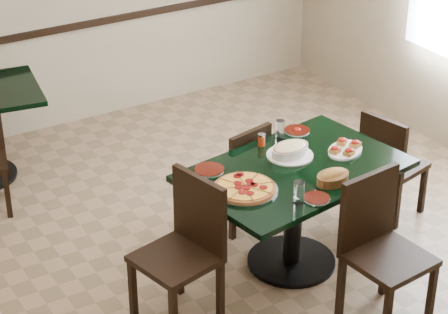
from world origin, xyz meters
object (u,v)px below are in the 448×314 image
pepperoni_pizza (245,188)px  lasagna_casserole (290,150)px  chair_right (389,161)px  bruschetta_platter (345,148)px  main_table (294,192)px  chair_near (379,241)px  chair_left (186,243)px  bread_basket (333,177)px  chair_far (240,172)px

pepperoni_pizza → lasagna_casserole: (0.50, 0.23, 0.03)m
chair_right → bruschetta_platter: bearing=90.8°
main_table → pepperoni_pizza: pepperoni_pizza is taller
chair_near → bruschetta_platter: chair_near is taller
chair_right → lasagna_casserole: (-0.89, 0.00, 0.33)m
pepperoni_pizza → bruschetta_platter: bruschetta_platter is taller
chair_right → chair_left: 1.85m
bread_basket → bruschetta_platter: 0.44m
lasagna_casserole → chair_near: bearing=-93.2°
chair_near → bread_basket: chair_near is taller
chair_far → chair_left: 1.09m
lasagna_casserole → main_table: bearing=-119.8°
bread_basket → pepperoni_pizza: bearing=153.2°
lasagna_casserole → bruschetta_platter: size_ratio=0.83×
pepperoni_pizza → bread_basket: size_ratio=1.69×
main_table → chair_right: chair_right is taller
chair_left → pepperoni_pizza: 0.50m
chair_left → bruschetta_platter: 1.33m
main_table → chair_left: chair_left is taller
chair_left → pepperoni_pizza: (0.44, 0.04, 0.23)m
chair_left → main_table: bearing=84.4°
chair_far → pepperoni_pizza: chair_far is taller
chair_far → chair_left: bearing=28.0°
chair_right → pepperoni_pizza: size_ratio=2.01×
bread_basket → chair_left: bearing=164.4°
pepperoni_pizza → bread_basket: bread_basket is taller
main_table → chair_far: chair_far is taller
pepperoni_pizza → lasagna_casserole: bearing=24.5°
chair_far → bread_basket: bearing=86.8°
chair_far → chair_near: (0.18, -1.30, 0.09)m
chair_left → bread_basket: (0.97, -0.17, 0.26)m
chair_far → bruschetta_platter: bearing=117.2°
main_table → chair_near: (0.13, -0.71, -0.03)m
main_table → chair_near: size_ratio=1.60×
main_table → pepperoni_pizza: 0.49m
chair_left → bread_basket: size_ratio=3.85×
main_table → bruschetta_platter: 0.47m
chair_far → main_table: bearing=82.5°
chair_right → pepperoni_pizza: 1.44m
pepperoni_pizza → chair_right: bearing=9.3°
chair_near → lasagna_casserole: (-0.07, 0.87, 0.25)m
chair_left → bruschetta_platter: chair_left is taller
chair_far → bruschetta_platter: chair_far is taller
chair_left → bruschetta_platter: bearing=82.9°
chair_right → chair_near: bearing=123.0°
chair_near → lasagna_casserole: size_ratio=3.08×
main_table → chair_left: size_ratio=1.62×
pepperoni_pizza → chair_far: bearing=59.6°
chair_right → bread_basket: bread_basket is taller
chair_right → chair_left: (-1.83, -0.26, 0.07)m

